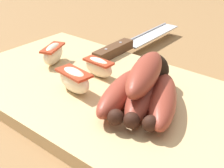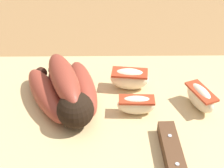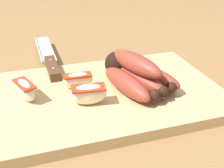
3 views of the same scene
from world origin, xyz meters
name	(u,v)px [view 3 (image 3 of 3)]	position (x,y,z in m)	size (l,w,h in m)	color
ground_plane	(94,101)	(0.00, 0.00, 0.00)	(6.00, 6.00, 0.00)	olive
cutting_board	(96,97)	(0.00, 0.00, 0.01)	(0.48, 0.28, 0.02)	tan
banana_bunch	(134,74)	(0.08, 0.00, 0.05)	(0.14, 0.16, 0.07)	black
chefs_knife	(49,60)	(-0.06, 0.16, 0.03)	(0.04, 0.28, 0.02)	silver
apple_wedge_near	(78,80)	(-0.02, 0.02, 0.04)	(0.06, 0.02, 0.03)	#F4E5C1
apple_wedge_middle	(89,94)	(-0.02, -0.04, 0.04)	(0.06, 0.03, 0.04)	#F4E5C1
apple_wedge_far	(25,89)	(-0.12, 0.01, 0.04)	(0.04, 0.06, 0.04)	#F4E5C1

